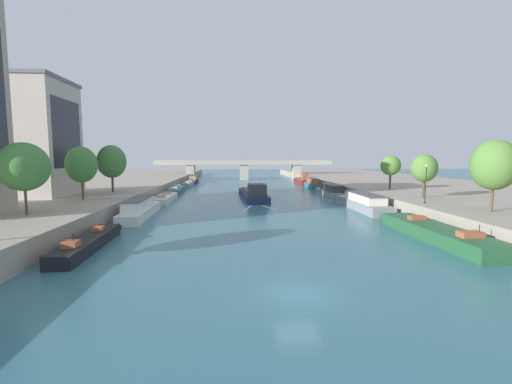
% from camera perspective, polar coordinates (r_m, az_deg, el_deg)
% --- Properties ---
extents(ground_plane, '(400.00, 400.00, 0.00)m').
position_cam_1_polar(ground_plane, '(20.81, 6.99, -16.38)').
color(ground_plane, '#336675').
extents(quay_left, '(36.00, 170.00, 2.10)m').
position_cam_1_polar(quay_left, '(81.00, -27.39, 0.39)').
color(quay_left, gray).
rests_on(quay_left, ground).
extents(quay_right, '(36.00, 170.00, 2.10)m').
position_cam_1_polar(quay_right, '(84.22, 24.42, 0.71)').
color(quay_right, gray).
rests_on(quay_right, ground).
extents(barge_midriver, '(5.09, 20.19, 3.17)m').
position_cam_1_polar(barge_midriver, '(65.08, -0.47, -0.23)').
color(barge_midriver, '#1E284C').
rests_on(barge_midriver, ground).
extents(wake_behind_barge, '(5.59, 6.07, 0.03)m').
position_cam_1_polar(wake_behind_barge, '(52.37, 0.50, -2.74)').
color(wake_behind_barge, '#A5D1DB').
rests_on(wake_behind_barge, ground).
extents(moored_boat_left_far, '(2.48, 12.71, 2.17)m').
position_cam_1_polar(moored_boat_left_far, '(33.01, -26.05, -7.51)').
color(moored_boat_left_far, black).
rests_on(moored_boat_left_far, ground).
extents(moored_boat_left_lone, '(3.18, 14.84, 2.56)m').
position_cam_1_polar(moored_boat_left_lone, '(47.41, -18.73, -2.67)').
color(moored_boat_left_lone, silver).
rests_on(moored_boat_left_lone, ground).
extents(moored_boat_left_near, '(2.84, 13.14, 2.11)m').
position_cam_1_polar(moored_boat_left_near, '(63.31, -14.87, -0.97)').
color(moored_boat_left_near, silver).
rests_on(moored_boat_left_near, ground).
extents(moored_boat_left_end, '(3.23, 14.21, 2.15)m').
position_cam_1_polar(moored_boat_left_end, '(78.36, -13.14, 0.37)').
color(moored_boat_left_end, '#23666B').
rests_on(moored_boat_left_end, ground).
extents(moored_boat_left_gap_after, '(1.94, 11.27, 2.20)m').
position_cam_1_polar(moored_boat_left_gap_after, '(93.93, -11.12, 1.32)').
color(moored_boat_left_gap_after, gray).
rests_on(moored_boat_left_gap_after, ground).
extents(moored_boat_left_second, '(2.65, 12.30, 2.39)m').
position_cam_1_polar(moored_boat_left_second, '(106.41, -10.33, 2.08)').
color(moored_boat_left_second, '#1E284C').
rests_on(moored_boat_left_second, ground).
extents(moored_boat_right_lone, '(3.76, 16.99, 2.36)m').
position_cam_1_polar(moored_boat_right_lone, '(37.44, 27.65, -5.91)').
color(moored_boat_right_lone, '#235633').
rests_on(moored_boat_right_lone, ground).
extents(moored_boat_right_downstream, '(3.35, 16.61, 2.47)m').
position_cam_1_polar(moored_boat_right_downstream, '(54.15, 17.28, -1.63)').
color(moored_boat_right_downstream, gray).
rests_on(moored_boat_right_downstream, ground).
extents(moored_boat_right_second, '(3.28, 15.12, 2.36)m').
position_cam_1_polar(moored_boat_right_second, '(71.99, 12.30, 0.26)').
color(moored_boat_right_second, gray).
rests_on(moored_boat_right_second, ground).
extents(moored_boat_right_near, '(2.68, 12.08, 2.51)m').
position_cam_1_polar(moored_boat_right_near, '(88.06, 9.34, 1.36)').
color(moored_boat_right_near, '#23666B').
rests_on(moored_boat_right_near, ground).
extents(moored_boat_right_gap_after, '(2.54, 12.09, 3.25)m').
position_cam_1_polar(moored_boat_right_gap_after, '(100.75, 7.58, 1.92)').
color(moored_boat_right_gap_after, maroon).
rests_on(moored_boat_right_gap_after, ground).
extents(tree_left_far, '(4.75, 4.75, 7.18)m').
position_cam_1_polar(tree_left_far, '(40.71, -34.18, 3.49)').
color(tree_left_far, brown).
rests_on(tree_left_far, quay_left).
extents(tree_left_distant, '(4.09, 4.09, 7.14)m').
position_cam_1_polar(tree_left_distant, '(51.73, -27.03, 4.07)').
color(tree_left_distant, brown).
rests_on(tree_left_distant, quay_left).
extents(tree_left_nearest, '(4.55, 4.55, 7.66)m').
position_cam_1_polar(tree_left_nearest, '(60.53, -22.87, 4.68)').
color(tree_left_nearest, brown).
rests_on(tree_left_nearest, quay_left).
extents(tree_right_third, '(4.57, 4.57, 7.53)m').
position_cam_1_polar(tree_right_third, '(43.61, 34.86, 3.69)').
color(tree_right_third, brown).
rests_on(tree_right_third, quay_right).
extents(tree_right_end_of_row, '(3.53, 3.53, 6.11)m').
position_cam_1_polar(tree_right_end_of_row, '(53.43, 26.18, 3.55)').
color(tree_right_end_of_row, brown).
rests_on(tree_right_end_of_row, quay_right).
extents(tree_right_second, '(3.44, 3.44, 5.97)m').
position_cam_1_polar(tree_right_second, '(64.68, 21.48, 4.09)').
color(tree_right_second, brown).
rests_on(tree_right_second, quay_right).
extents(lamppost_right_bank, '(0.28, 0.28, 4.80)m').
position_cam_1_polar(lamppost_right_bank, '(47.09, 26.37, 1.45)').
color(lamppost_right_bank, black).
rests_on(lamppost_right_bank, quay_right).
extents(building_left_tall, '(13.02, 10.90, 17.08)m').
position_cam_1_polar(building_left_tall, '(61.18, -34.27, 7.48)').
color(building_left_tall, '#BCB2A8').
rests_on(building_left_tall, quay_left).
extents(bridge_far, '(60.24, 4.40, 6.64)m').
position_cam_1_polar(bridge_far, '(117.67, -2.01, 4.10)').
color(bridge_far, '#ADA899').
rests_on(bridge_far, ground).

